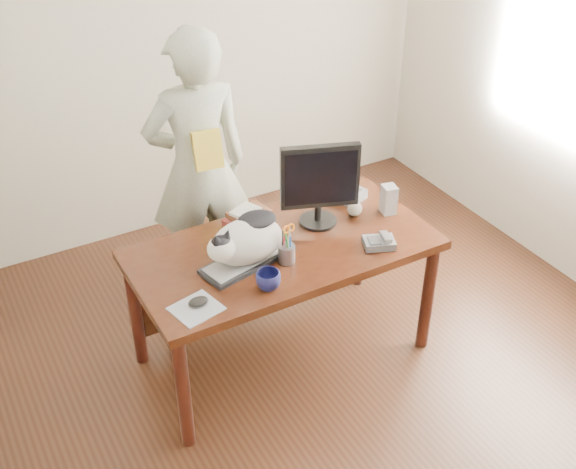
# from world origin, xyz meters

# --- Properties ---
(room) EXTENTS (4.50, 4.50, 4.50)m
(room) POSITION_xyz_m (0.00, 0.00, 1.35)
(room) COLOR black
(room) RESTS_ON ground
(desk) EXTENTS (1.60, 0.80, 0.75)m
(desk) POSITION_xyz_m (0.00, 0.68, 0.60)
(desk) COLOR black
(desk) RESTS_ON ground
(keyboard) EXTENTS (0.53, 0.30, 0.03)m
(keyboard) POSITION_xyz_m (-0.23, 0.56, 0.76)
(keyboard) COLOR black
(keyboard) RESTS_ON desk
(cat) EXTENTS (0.49, 0.33, 0.28)m
(cat) POSITION_xyz_m (-0.24, 0.56, 0.89)
(cat) COLOR white
(cat) RESTS_ON keyboard
(monitor) EXTENTS (0.41, 0.26, 0.48)m
(monitor) POSITION_xyz_m (0.27, 0.69, 1.02)
(monitor) COLOR black
(monitor) RESTS_ON desk
(pen_cup) EXTENTS (0.10, 0.10, 0.22)m
(pen_cup) POSITION_xyz_m (-0.05, 0.47, 0.81)
(pen_cup) COLOR gray
(pen_cup) RESTS_ON desk
(mousepad) EXTENTS (0.25, 0.24, 0.00)m
(mousepad) POSITION_xyz_m (-0.60, 0.35, 0.75)
(mousepad) COLOR #A3A7AF
(mousepad) RESTS_ON desk
(mouse) EXTENTS (0.11, 0.08, 0.04)m
(mouse) POSITION_xyz_m (-0.58, 0.37, 0.77)
(mouse) COLOR black
(mouse) RESTS_ON mousepad
(coffee_mug) EXTENTS (0.17, 0.17, 0.10)m
(coffee_mug) POSITION_xyz_m (-0.24, 0.32, 0.80)
(coffee_mug) COLOR #0D0F37
(coffee_mug) RESTS_ON desk
(phone) EXTENTS (0.19, 0.17, 0.07)m
(phone) POSITION_xyz_m (0.44, 0.35, 0.77)
(phone) COLOR slate
(phone) RESTS_ON desk
(speaker) EXTENTS (0.09, 0.10, 0.17)m
(speaker) POSITION_xyz_m (0.67, 0.60, 0.83)
(speaker) COLOR #959497
(speaker) RESTS_ON desk
(baseball) EXTENTS (0.08, 0.08, 0.08)m
(baseball) POSITION_xyz_m (0.49, 0.67, 0.79)
(baseball) COLOR beige
(baseball) RESTS_ON desk
(book_stack) EXTENTS (0.28, 0.24, 0.09)m
(book_stack) POSITION_xyz_m (-0.06, 0.89, 0.79)
(book_stack) COLOR #541A16
(book_stack) RESTS_ON desk
(calculator) EXTENTS (0.22, 0.25, 0.06)m
(calculator) POSITION_xyz_m (0.55, 0.86, 0.78)
(calculator) COLOR slate
(calculator) RESTS_ON desk
(person) EXTENTS (0.67, 0.47, 1.71)m
(person) POSITION_xyz_m (-0.12, 1.42, 0.86)
(person) COLOR silver
(person) RESTS_ON ground
(held_book) EXTENTS (0.17, 0.11, 0.23)m
(held_book) POSITION_xyz_m (-0.12, 1.25, 1.05)
(held_book) COLOR gold
(held_book) RESTS_ON person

